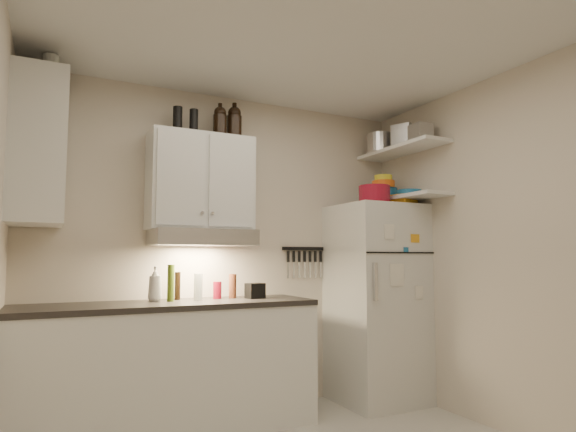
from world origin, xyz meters
name	(u,v)px	position (x,y,z in m)	size (l,w,h in m)	color
ceiling	(319,20)	(0.00, 0.00, 2.61)	(3.20, 3.00, 0.02)	silver
back_wall	(229,250)	(0.00, 1.51, 1.30)	(3.20, 0.02, 2.60)	beige
right_wall	(518,249)	(1.61, 0.00, 1.30)	(0.02, 3.00, 2.60)	beige
base_cabinet	(169,370)	(-0.55, 1.20, 0.44)	(2.10, 0.60, 0.88)	white
countertop	(170,305)	(-0.55, 1.20, 0.90)	(2.10, 0.62, 0.04)	#282522
upper_cabinet	(201,183)	(-0.30, 1.33, 1.83)	(0.80, 0.33, 0.75)	white
side_cabinet	(38,149)	(-1.44, 1.20, 1.95)	(0.33, 0.55, 1.00)	white
range_hood	(202,238)	(-0.30, 1.27, 1.39)	(0.76, 0.46, 0.12)	silver
fridge	(376,302)	(1.25, 1.16, 0.85)	(0.70, 0.68, 1.70)	silver
shelf_hi	(401,150)	(1.45, 1.02, 2.20)	(0.30, 0.95, 0.03)	white
shelf_lo	(402,199)	(1.45, 1.02, 1.76)	(0.30, 0.95, 0.03)	white
knife_strip	(304,249)	(0.70, 1.49, 1.32)	(0.42, 0.02, 0.03)	black
dutch_oven	(374,195)	(1.14, 1.03, 1.78)	(0.27, 0.27, 0.16)	maroon
book_stack	(399,201)	(1.42, 1.03, 1.74)	(0.21, 0.26, 0.09)	orange
spice_jar	(392,200)	(1.36, 1.07, 1.75)	(0.06, 0.06, 0.09)	silver
stock_pot	(380,144)	(1.39, 1.25, 2.30)	(0.24, 0.24, 0.17)	silver
tin_a	(405,137)	(1.46, 0.99, 2.31)	(0.20, 0.18, 0.20)	#AAAAAD
tin_b	(421,133)	(1.45, 0.77, 2.29)	(0.15, 0.15, 0.15)	#AAAAAD
bowl_teal	(383,194)	(1.42, 1.26, 1.83)	(0.26, 0.26, 0.10)	#1B6398
bowl_orange	(383,184)	(1.39, 1.21, 1.91)	(0.21, 0.21, 0.06)	orange
bowl_yellow	(383,178)	(1.39, 1.21, 1.97)	(0.16, 0.16, 0.05)	yellow
plates	(409,193)	(1.47, 0.97, 1.80)	(0.22, 0.22, 0.06)	#1B6398
growler_a	(220,122)	(-0.15, 1.31, 2.33)	(0.11, 0.11, 0.26)	black
growler_b	(234,123)	(-0.02, 1.35, 2.34)	(0.12, 0.12, 0.29)	black
thermos_a	(194,122)	(-0.37, 1.30, 2.30)	(0.07, 0.07, 0.19)	black
thermos_b	(178,120)	(-0.49, 1.34, 2.30)	(0.07, 0.07, 0.21)	black
side_jar	(51,66)	(-1.38, 1.19, 2.52)	(0.10, 0.10, 0.14)	silver
soap_bottle	(155,282)	(-0.64, 1.31, 1.06)	(0.11, 0.11, 0.29)	white
pepper_mill	(233,286)	(-0.03, 1.32, 1.01)	(0.06, 0.06, 0.19)	brown
oil_bottle	(171,283)	(-0.54, 1.24, 1.05)	(0.05, 0.05, 0.27)	#4D6719
vinegar_bottle	(178,286)	(-0.46, 1.36, 1.03)	(0.04, 0.04, 0.21)	black
clear_bottle	(198,287)	(-0.32, 1.27, 1.02)	(0.07, 0.07, 0.20)	silver
red_jar	(217,290)	(-0.16, 1.31, 0.99)	(0.07, 0.07, 0.13)	maroon
caddy	(255,291)	(0.12, 1.22, 0.98)	(0.14, 0.10, 0.12)	black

